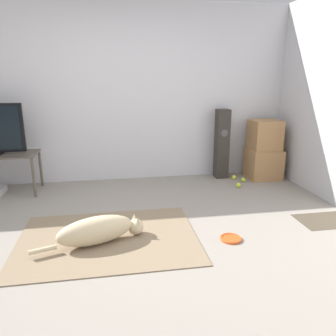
{
  "coord_description": "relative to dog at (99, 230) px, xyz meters",
  "views": [
    {
      "loc": [
        -0.07,
        -2.8,
        1.53
      ],
      "look_at": [
        0.59,
        0.97,
        0.45
      ],
      "focal_mm": 35.0,
      "sensor_mm": 36.0,
      "label": 1
    }
  ],
  "objects": [
    {
      "name": "dog",
      "position": [
        0.0,
        0.0,
        0.0
      ],
      "size": [
        1.03,
        0.44,
        0.27
      ],
      "color": "beige",
      "rests_on": "area_rug"
    },
    {
      "name": "wall_back",
      "position": [
        0.23,
        2.05,
        1.14
      ],
      "size": [
        8.0,
        0.06,
        2.55
      ],
      "color": "silver",
      "rests_on": "ground_plane"
    },
    {
      "name": "frisbee",
      "position": [
        1.25,
        -0.14,
        -0.13
      ],
      "size": [
        0.21,
        0.21,
        0.03
      ],
      "color": "#DB511E",
      "rests_on": "ground_plane"
    },
    {
      "name": "door_mat",
      "position": [
        2.44,
        0.1,
        -0.14
      ],
      "size": [
        0.62,
        0.42,
        0.01
      ],
      "color": "#4C4233",
      "rests_on": "ground_plane"
    },
    {
      "name": "ground_plane",
      "position": [
        0.23,
        -0.05,
        -0.14
      ],
      "size": [
        12.0,
        12.0,
        0.0
      ],
      "primitive_type": "plane",
      "color": "gray"
    },
    {
      "name": "floor_speaker",
      "position": [
        1.81,
        1.85,
        0.39
      ],
      "size": [
        0.19,
        0.19,
        1.05
      ],
      "color": "#2D2823",
      "rests_on": "ground_plane"
    },
    {
      "name": "tennis_ball_near_speaker",
      "position": [
        1.98,
        1.69,
        -0.11
      ],
      "size": [
        0.07,
        0.07,
        0.07
      ],
      "color": "#C6E033",
      "rests_on": "ground_plane"
    },
    {
      "name": "cardboard_box_lower",
      "position": [
        2.44,
        1.7,
        0.09
      ],
      "size": [
        0.48,
        0.45,
        0.45
      ],
      "color": "#A87A4C",
      "rests_on": "ground_plane"
    },
    {
      "name": "area_rug",
      "position": [
        0.08,
        0.08,
        -0.13
      ],
      "size": [
        1.72,
        1.27,
        0.01
      ],
      "color": "#847056",
      "rests_on": "ground_plane"
    },
    {
      "name": "tennis_ball_by_boxes",
      "position": [
        2.07,
        1.55,
        -0.11
      ],
      "size": [
        0.07,
        0.07,
        0.07
      ],
      "color": "#C6E033",
      "rests_on": "ground_plane"
    },
    {
      "name": "tennis_ball_loose_on_carpet",
      "position": [
        1.9,
        1.32,
        -0.11
      ],
      "size": [
        0.07,
        0.07,
        0.07
      ],
      "color": "#C6E033",
      "rests_on": "ground_plane"
    },
    {
      "name": "cardboard_box_upper",
      "position": [
        2.44,
        1.72,
        0.53
      ],
      "size": [
        0.42,
        0.4,
        0.44
      ],
      "color": "#A87A4C",
      "rests_on": "cardboard_box_lower"
    }
  ]
}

